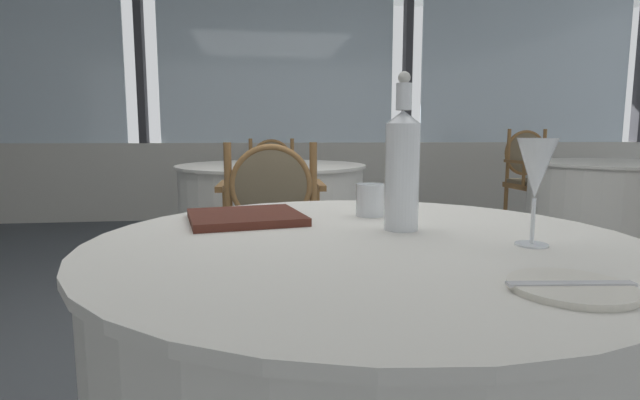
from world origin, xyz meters
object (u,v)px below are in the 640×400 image
dining_chair_0_1 (272,216)px  dining_chair_1_0 (531,171)px  side_plate (571,287)px  dining_chair_0_0 (272,178)px  menu_book (245,217)px  water_tumbler (370,200)px  wine_glass (536,170)px  water_bottle (402,167)px

dining_chair_0_1 → dining_chair_1_0: (2.65, 2.15, 0.03)m
side_plate → dining_chair_0_0: 4.00m
side_plate → dining_chair_0_0: (-0.33, 3.98, -0.21)m
menu_book → dining_chair_1_0: (2.75, 3.32, -0.17)m
water_tumbler → menu_book: bearing=-174.0°
side_plate → dining_chair_0_1: dining_chair_0_1 is taller
water_tumbler → dining_chair_0_1: size_ratio=0.10×
wine_glass → dining_chair_0_0: bearing=96.6°
side_plate → water_bottle: 0.49m
wine_glass → dining_chair_0_1: 1.63m
water_bottle → wine_glass: bearing=-41.5°
dining_chair_0_0 → dining_chair_0_1: 2.20m
water_bottle → side_plate: bearing=-76.1°
dining_chair_1_0 → wine_glass: bearing=-33.8°
dining_chair_0_1 → menu_book: bearing=176.9°
dining_chair_0_0 → dining_chair_1_0: dining_chair_1_0 is taller
wine_glass → dining_chair_1_0: (2.17, 3.67, -0.31)m
menu_book → dining_chair_0_1: dining_chair_0_1 is taller
dining_chair_0_1 → dining_chair_1_0: dining_chair_1_0 is taller
side_plate → water_tumbler: bearing=102.2°
water_bottle → menu_book: water_bottle is taller
wine_glass → dining_chair_0_1: bearing=107.7°
water_bottle → menu_book: (-0.36, 0.16, -0.14)m
dining_chair_0_0 → dining_chair_0_1: size_ratio=0.99×
menu_book → side_plate: bearing=-63.5°
side_plate → dining_chair_0_1: size_ratio=0.19×
wine_glass → water_tumbler: (-0.24, 0.39, -0.11)m
water_bottle → water_tumbler: (-0.03, 0.20, -0.10)m
wine_glass → dining_chair_0_0: wine_glass is taller
water_tumbler → dining_chair_0_0: (-0.18, 3.32, -0.24)m
wine_glass → dining_chair_1_0: dining_chair_1_0 is taller
wine_glass → menu_book: wine_glass is taller
side_plate → wine_glass: size_ratio=0.81×
wine_glass → dining_chair_0_0: (-0.43, 3.71, -0.35)m
menu_book → wine_glass: bearing=-42.2°
water_bottle → water_tumbler: water_bottle is taller
wine_glass → dining_chair_1_0: bearing=59.4°
water_tumbler → dining_chair_1_0: bearing=53.7°
water_tumbler → dining_chair_1_0: dining_chair_1_0 is taller
water_tumbler → dining_chair_0_1: bearing=102.1°
dining_chair_0_1 → dining_chair_1_0: bearing=-49.5°
side_plate → water_tumbler: (-0.14, 0.66, 0.04)m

